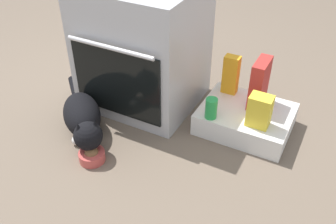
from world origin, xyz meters
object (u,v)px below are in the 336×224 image
(food_bowl, at_px, (92,155))
(cereal_box, at_px, (259,83))
(cat, at_px, (83,118))
(juice_carton, at_px, (231,75))
(pantry_cabinet, at_px, (245,119))
(soda_can, at_px, (211,108))
(snack_bag, at_px, (260,111))
(oven, at_px, (143,46))

(food_bowl, relative_size, cereal_box, 0.50)
(cat, bearing_deg, juice_carton, 87.11)
(pantry_cabinet, xyz_separation_m, juice_carton, (-0.16, 0.13, 0.19))
(pantry_cabinet, relative_size, juice_carton, 2.13)
(soda_can, bearing_deg, snack_bag, 13.08)
(juice_carton, xyz_separation_m, soda_can, (-0.00, -0.29, -0.06))
(food_bowl, bearing_deg, juice_carton, 58.66)
(cat, relative_size, snack_bag, 3.22)
(cat, bearing_deg, oven, 119.15)
(snack_bag, distance_m, cereal_box, 0.20)
(cereal_box, bearing_deg, food_bowl, -132.14)
(soda_can, xyz_separation_m, cereal_box, (0.18, 0.24, 0.08))
(pantry_cabinet, bearing_deg, cereal_box, 71.34)
(snack_bag, bearing_deg, soda_can, -166.92)
(oven, xyz_separation_m, cat, (-0.12, -0.48, -0.26))
(pantry_cabinet, bearing_deg, food_bowl, -134.34)
(oven, xyz_separation_m, juice_carton, (0.52, 0.14, -0.13))
(food_bowl, height_order, juice_carton, juice_carton)
(food_bowl, xyz_separation_m, cereal_box, (0.65, 0.72, 0.24))
(food_bowl, bearing_deg, snack_bag, 36.82)
(snack_bag, height_order, cereal_box, cereal_box)
(oven, distance_m, soda_can, 0.57)
(cat, xyz_separation_m, juice_carton, (0.63, 0.62, 0.13))
(oven, bearing_deg, cereal_box, 7.32)
(pantry_cabinet, bearing_deg, snack_bag, -48.38)
(soda_can, bearing_deg, oven, 163.48)
(oven, bearing_deg, cat, -103.63)
(pantry_cabinet, height_order, cat, cat)
(soda_can, height_order, cereal_box, cereal_box)
(oven, distance_m, food_bowl, 0.72)
(oven, xyz_separation_m, snack_bag, (0.76, -0.10, -0.16))
(food_bowl, height_order, cereal_box, cereal_box)
(oven, height_order, food_bowl, oven)
(pantry_cabinet, distance_m, cereal_box, 0.22)
(food_bowl, relative_size, soda_can, 1.16)
(pantry_cabinet, distance_m, snack_bag, 0.21)
(snack_bag, relative_size, cereal_box, 0.64)
(cereal_box, bearing_deg, cat, -145.08)
(cat, height_order, snack_bag, snack_bag)
(food_bowl, xyz_separation_m, cat, (-0.16, 0.15, 0.09))
(cereal_box, bearing_deg, pantry_cabinet, -108.66)
(juice_carton, relative_size, cereal_box, 0.86)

